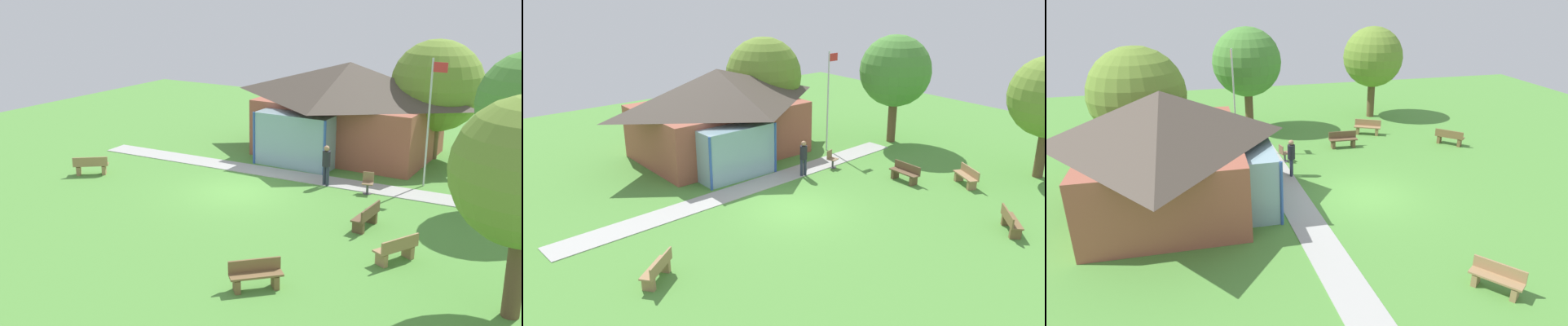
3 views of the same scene
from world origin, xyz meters
TOP-DOWN VIEW (x-y plane):
  - ground_plane at (0.00, 0.00)m, footprint 44.00×44.00m
  - pavilion at (1.41, 7.68)m, footprint 9.04×7.35m
  - footpath at (0.00, 2.99)m, footprint 18.33×2.23m
  - flagpole at (6.32, 4.69)m, footprint 0.64×0.08m
  - bench_mid_left at (-6.82, -1.40)m, footprint 1.45×1.27m
  - bench_front_right at (4.94, -6.65)m, footprint 1.38×1.36m
  - bench_lawn_far_right at (7.73, -2.99)m, footprint 1.07×1.54m
  - bench_mid_right at (5.94, -0.92)m, footprint 0.50×1.52m
  - patio_chair_lawn_spare at (4.61, 2.57)m, footprint 0.54×0.54m
  - visitor_on_path at (2.75, 2.57)m, footprint 0.34×0.34m
  - tree_behind_pavilion_right at (5.36, 9.06)m, footprint 4.33×4.33m
  - tree_east_hedge at (10.23, 3.53)m, footprint 3.91×3.91m

SIDE VIEW (x-z plane):
  - ground_plane at x=0.00m, z-range 0.00..0.00m
  - footpath at x=0.00m, z-range 0.00..0.03m
  - bench_mid_left at x=-6.82m, z-range -0.02..0.82m
  - bench_front_right at x=4.94m, z-range -0.02..0.82m
  - bench_lawn_far_right at x=7.73m, z-range -0.02..0.82m
  - bench_mid_right at x=5.94m, z-range -0.02..0.82m
  - patio_chair_lawn_spare at x=4.61m, z-range -0.01..0.85m
  - visitor_on_path at x=2.75m, z-range 0.15..1.89m
  - pavilion at x=1.41m, z-range 0.10..4.63m
  - flagpole at x=6.32m, z-range 0.29..5.62m
  - tree_behind_pavilion_right at x=5.36m, z-range 0.68..6.40m
  - tree_east_hedge at x=10.23m, z-range 1.01..7.00m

